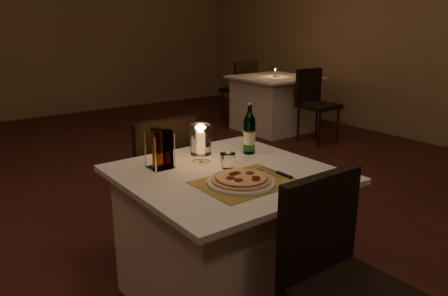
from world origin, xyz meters
TOP-DOWN VIEW (x-y plane):
  - floor at (0.00, 0.00)m, footprint 8.00×10.00m
  - main_table at (0.08, -0.51)m, footprint 1.00×1.00m
  - chair_near at (0.08, -1.23)m, footprint 0.42×0.42m
  - chair_far at (0.08, 0.20)m, footprint 0.42×0.42m
  - placemat at (0.06, -0.69)m, footprint 0.45×0.34m
  - plate at (0.03, -0.69)m, footprint 0.32×0.32m
  - pizza at (0.03, -0.69)m, footprint 0.28×0.28m
  - fork at (0.22, -0.66)m, footprint 0.02×0.18m
  - knife at (0.26, -0.72)m, footprint 0.02×0.22m
  - tumbler at (0.12, -0.47)m, footprint 0.08×0.08m
  - water_bottle at (0.38, -0.33)m, footprint 0.07×0.07m
  - hurricane_candle at (0.05, -0.33)m, footprint 0.11×0.11m
  - cruet_caddy at (-0.16, -0.27)m, footprint 0.12×0.12m
  - neighbor_table_right at (2.93, 2.17)m, footprint 1.00×1.00m
  - neighbor_chair_ra at (2.93, 1.45)m, footprint 0.42×0.42m
  - neighbor_chair_rb at (2.93, 2.88)m, footprint 0.42×0.42m
  - neighbor_candle_right at (2.93, 2.17)m, footprint 0.03×0.03m

SIDE VIEW (x-z plane):
  - floor at x=0.00m, z-range -0.02..0.00m
  - main_table at x=0.08m, z-range 0.00..0.74m
  - neighbor_table_right at x=2.93m, z-range 0.00..0.74m
  - chair_near at x=0.08m, z-range 0.10..1.00m
  - chair_far at x=0.08m, z-range 0.10..1.00m
  - neighbor_chair_ra at x=2.93m, z-range 0.10..1.00m
  - neighbor_chair_rb at x=2.93m, z-range 0.10..1.00m
  - placemat at x=0.06m, z-range 0.74..0.74m
  - fork at x=0.22m, z-range 0.74..0.75m
  - knife at x=0.26m, z-range 0.74..0.76m
  - plate at x=0.03m, z-range 0.74..0.76m
  - pizza at x=0.03m, z-range 0.76..0.78m
  - tumbler at x=0.12m, z-range 0.74..0.82m
  - neighbor_candle_right at x=2.93m, z-range 0.73..0.84m
  - cruet_caddy at x=-0.16m, z-range 0.73..0.94m
  - water_bottle at x=0.38m, z-range 0.71..1.00m
  - hurricane_candle at x=0.05m, z-range 0.76..0.97m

